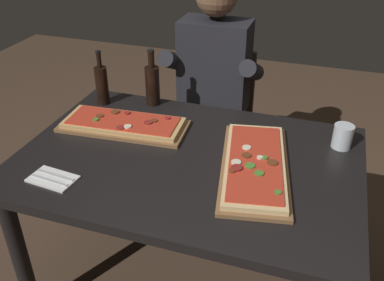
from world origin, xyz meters
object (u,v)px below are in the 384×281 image
oil_bottle_amber (102,84)px  tumbler_near_camera (343,136)px  pizza_rectangular_front (124,124)px  wine_bottle_dark (152,84)px  pizza_rectangular_left (255,164)px  seated_diner (212,84)px  diner_chair (216,115)px  dining_table (188,175)px

oil_bottle_amber → tumbler_near_camera: 1.17m
pizza_rectangular_front → wine_bottle_dark: bearing=83.4°
pizza_rectangular_left → seated_diner: seated_diner is taller
wine_bottle_dark → tumbler_near_camera: bearing=-8.2°
pizza_rectangular_left → diner_chair: size_ratio=0.76×
pizza_rectangular_front → wine_bottle_dark: wine_bottle_dark is taller
pizza_rectangular_front → tumbler_near_camera: size_ratio=5.77×
pizza_rectangular_left → tumbler_near_camera: bearing=41.1°
oil_bottle_amber → dining_table: bearing=-30.7°
tumbler_near_camera → seated_diner: seated_diner is taller
dining_table → wine_bottle_dark: 0.57m
dining_table → pizza_rectangular_left: (0.28, 0.00, 0.12)m
seated_diner → oil_bottle_amber: bearing=-139.6°
pizza_rectangular_left → wine_bottle_dark: size_ratio=2.30×
wine_bottle_dark → seated_diner: 0.40m
pizza_rectangular_front → pizza_rectangular_left: (0.64, -0.14, 0.00)m
dining_table → diner_chair: size_ratio=1.61×
diner_chair → dining_table: bearing=-82.7°
pizza_rectangular_front → seated_diner: (0.25, 0.60, -0.02)m
pizza_rectangular_front → tumbler_near_camera: 0.97m
oil_bottle_amber → tumbler_near_camera: oil_bottle_amber is taller
wine_bottle_dark → seated_diner: bearing=55.6°
pizza_rectangular_front → diner_chair: bearing=70.7°
pizza_rectangular_front → wine_bottle_dark: 0.29m
oil_bottle_amber → diner_chair: oil_bottle_amber is taller
wine_bottle_dark → oil_bottle_amber: (-0.24, -0.07, -0.01)m
tumbler_near_camera → seated_diner: bearing=147.1°
oil_bottle_amber → pizza_rectangular_front: bearing=-43.8°
pizza_rectangular_front → oil_bottle_amber: (-0.21, 0.20, 0.09)m
pizza_rectangular_left → seated_diner: bearing=117.7°
pizza_rectangular_left → oil_bottle_amber: size_ratio=2.35×
pizza_rectangular_front → oil_bottle_amber: size_ratio=2.14×
dining_table → pizza_rectangular_front: pizza_rectangular_front is taller
wine_bottle_dark → diner_chair: (0.22, 0.44, -0.36)m
pizza_rectangular_left → diner_chair: bearing=114.3°
dining_table → pizza_rectangular_front: size_ratio=2.34×
dining_table → oil_bottle_amber: (-0.57, 0.34, 0.20)m
pizza_rectangular_left → tumbler_near_camera: (0.32, 0.28, 0.03)m
seated_diner → diner_chair: bearing=90.0°
tumbler_near_camera → diner_chair: 0.96m
pizza_rectangular_front → diner_chair: size_ratio=0.69×
pizza_rectangular_left → tumbler_near_camera: tumbler_near_camera is taller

